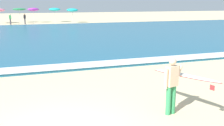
# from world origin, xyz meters

# --- Properties ---
(sea) EXTENTS (120.00, 28.00, 0.14)m
(sea) POSITION_xyz_m (0.00, 20.26, 0.07)
(sea) COLOR #1E6084
(sea) RESTS_ON ground
(surf_foam) EXTENTS (120.00, 1.31, 0.01)m
(surf_foam) POSITION_xyz_m (0.00, 6.86, 0.15)
(surf_foam) COLOR white
(surf_foam) RESTS_ON sea
(surfer_with_board) EXTENTS (1.21, 2.64, 1.73)m
(surfer_with_board) POSITION_xyz_m (3.59, 0.38, 1.03)
(surfer_with_board) COLOR #338E56
(surfer_with_board) RESTS_ON ground
(beach_umbrella_3) EXTENTS (2.00, 2.00, 2.36)m
(beach_umbrella_3) POSITION_xyz_m (-0.80, 39.88, 2.15)
(beach_umbrella_3) COLOR beige
(beach_umbrella_3) RESTS_ON ground
(beach_umbrella_4) EXTENTS (1.73, 1.78, 2.46)m
(beach_umbrella_4) POSITION_xyz_m (1.33, 39.16, 2.12)
(beach_umbrella_4) COLOR beige
(beach_umbrella_4) RESTS_ON ground
(beach_umbrella_5) EXTENTS (1.90, 1.92, 2.39)m
(beach_umbrella_5) POSITION_xyz_m (4.70, 39.30, 2.10)
(beach_umbrella_5) COLOR beige
(beach_umbrella_5) RESTS_ON ground
(beach_umbrella_6) EXTENTS (1.84, 1.86, 2.34)m
(beach_umbrella_6) POSITION_xyz_m (7.21, 37.04, 2.04)
(beach_umbrella_6) COLOR beige
(beach_umbrella_6) RESTS_ON ground
(beachgoer_near_row_left) EXTENTS (0.32, 0.20, 1.58)m
(beachgoer_near_row_left) POSITION_xyz_m (-0.10, 36.82, 0.84)
(beachgoer_near_row_left) COLOR #383842
(beachgoer_near_row_left) RESTS_ON ground
(beachgoer_near_row_mid) EXTENTS (0.32, 0.20, 1.58)m
(beachgoer_near_row_mid) POSITION_xyz_m (-2.16, 36.64, 0.84)
(beachgoer_near_row_mid) COLOR #383842
(beachgoer_near_row_mid) RESTS_ON ground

